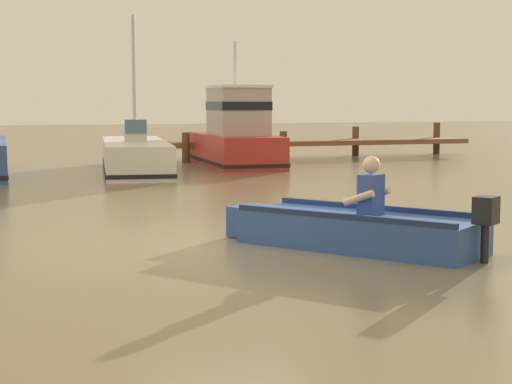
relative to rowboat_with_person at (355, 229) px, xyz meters
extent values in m
plane|color=#7A6B4C|center=(-1.40, 0.85, -0.25)|extent=(120.00, 120.00, 0.00)
cube|color=brown|center=(6.54, 16.37, 0.27)|extent=(10.50, 1.50, 0.16)
cylinder|color=brown|center=(1.69, 15.67, 0.22)|extent=(0.24, 0.24, 0.93)
cylinder|color=brown|center=(4.92, 15.67, 0.22)|extent=(0.24, 0.24, 0.93)
cylinder|color=brown|center=(8.15, 17.07, 0.26)|extent=(0.24, 0.24, 1.02)
cylinder|color=brown|center=(11.38, 17.07, 0.32)|extent=(0.24, 0.24, 1.13)
cube|color=#2D519E|center=(0.04, -0.06, -0.03)|extent=(2.69, 3.16, 0.44)
cube|color=#2D519E|center=(-0.96, 1.35, -0.03)|extent=(0.72, 0.68, 0.42)
cube|color=navy|center=(-0.38, -0.35, 0.22)|extent=(1.83, 2.52, 0.08)
cube|color=navy|center=(0.46, 0.24, 0.22)|extent=(1.83, 2.52, 0.08)
cube|color=#3C62B2|center=(0.10, -0.14, 0.15)|extent=(0.99, 0.81, 0.06)
cylinder|color=black|center=(1.00, -1.40, 0.02)|extent=(0.14, 0.14, 0.54)
cube|color=black|center=(1.00, -1.40, 0.37)|extent=(0.37, 0.36, 0.32)
cube|color=#334C99|center=(0.13, -0.18, 0.45)|extent=(0.40, 0.38, 0.52)
sphere|color=beige|center=(0.13, -0.18, 0.83)|extent=(0.22, 0.22, 0.22)
cylinder|color=beige|center=(-0.08, -0.27, 0.43)|extent=(0.32, 0.40, 0.23)
cylinder|color=beige|center=(0.28, -0.01, 0.43)|extent=(0.32, 0.40, 0.23)
cube|color=white|center=(-0.48, 12.62, 0.17)|extent=(2.48, 6.53, 0.84)
cube|color=black|center=(-0.48, 12.62, -0.10)|extent=(2.52, 6.57, 0.10)
cube|color=beige|center=(-0.54, 12.15, 0.81)|extent=(0.63, 0.57, 0.44)
cube|color=slate|center=(-0.58, 11.89, 0.99)|extent=(0.57, 0.12, 0.36)
cylinder|color=silver|center=(-0.50, 12.46, 2.24)|extent=(0.10, 0.10, 3.30)
cube|color=#B72D28|center=(2.74, 14.00, 0.21)|extent=(2.10, 5.18, 0.92)
cube|color=black|center=(2.74, 14.00, -0.09)|extent=(2.14, 5.23, 0.10)
cube|color=#B2ADA3|center=(2.71, 13.54, 1.34)|extent=(1.53, 2.22, 1.34)
cube|color=black|center=(2.71, 13.54, 1.51)|extent=(1.56, 2.25, 0.24)
cube|color=white|center=(2.71, 13.54, 2.05)|extent=(1.61, 2.33, 0.08)
cylinder|color=silver|center=(2.73, 13.87, 2.02)|extent=(0.10, 0.10, 2.71)
camera|label=1|loc=(-4.64, -9.68, 1.62)|focal=59.02mm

